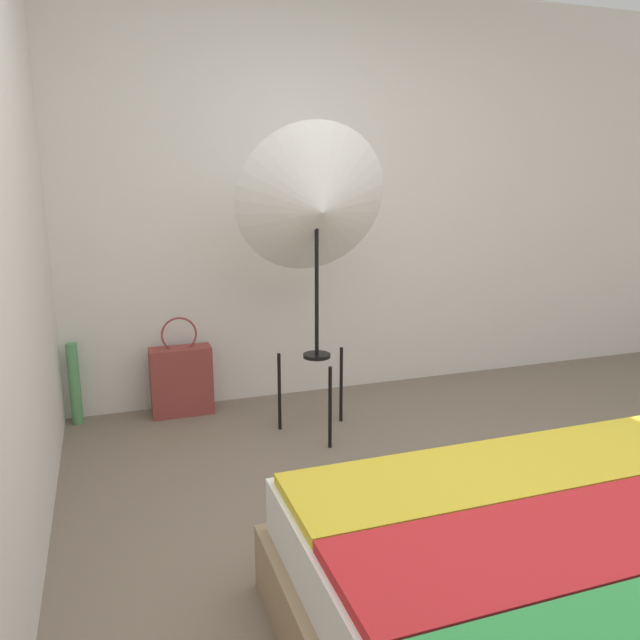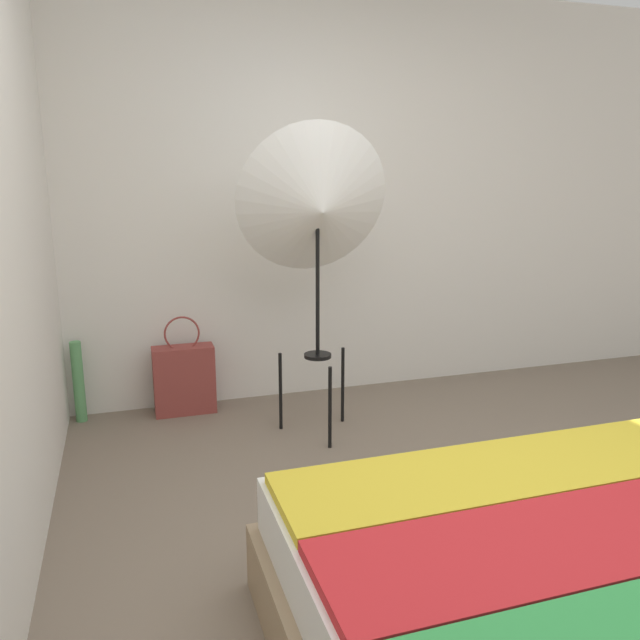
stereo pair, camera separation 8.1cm
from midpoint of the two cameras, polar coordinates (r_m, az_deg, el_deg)
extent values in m
plane|color=#756656|center=(2.50, 16.69, -23.10)|extent=(14.00, 14.00, 0.00)
cube|color=silver|center=(4.09, -0.45, 11.04)|extent=(8.00, 0.05, 2.60)
cube|color=silver|center=(2.66, -25.79, 8.57)|extent=(0.05, 8.00, 2.60)
cube|color=red|center=(2.08, 26.03, -17.06)|extent=(1.74, 0.41, 0.04)
cube|color=gold|center=(2.36, 18.92, -12.72)|extent=(1.74, 0.41, 0.04)
cylinder|color=black|center=(3.38, 1.61, -8.03)|extent=(0.02, 0.02, 0.46)
cylinder|color=black|center=(3.63, -2.99, -6.55)|extent=(0.02, 0.02, 0.46)
cylinder|color=black|center=(3.74, 2.71, -5.95)|extent=(0.02, 0.02, 0.46)
cylinder|color=black|center=(3.51, 0.45, -3.28)|extent=(0.15, 0.15, 0.02)
cylinder|color=black|center=(3.41, 0.46, 3.43)|extent=(0.02, 0.02, 0.83)
cone|color=white|center=(3.37, 0.47, 10.43)|extent=(0.85, 0.46, 0.87)
cube|color=brown|center=(3.95, -11.73, -5.38)|extent=(0.37, 0.15, 0.43)
torus|color=brown|center=(3.87, -11.93, -1.23)|extent=(0.22, 0.01, 0.22)
cylinder|color=#56995B|center=(3.98, -20.67, -5.32)|extent=(0.06, 0.06, 0.49)
camera|label=1|loc=(0.04, -89.29, 0.17)|focal=35.00mm
camera|label=2|loc=(0.04, 90.71, -0.17)|focal=35.00mm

